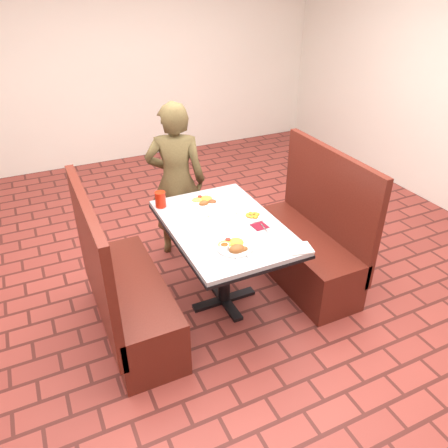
{
  "coord_description": "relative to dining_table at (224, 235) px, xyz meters",
  "views": [
    {
      "loc": [
        -1.21,
        -2.56,
        2.42
      ],
      "look_at": [
        0.0,
        0.0,
        0.75
      ],
      "focal_mm": 35.0,
      "sensor_mm": 36.0,
      "label": 1
    }
  ],
  "objects": [
    {
      "name": "room",
      "position": [
        0.0,
        0.0,
        1.26
      ],
      "size": [
        7.0,
        7.04,
        2.82
      ],
      "color": "#943930",
      "rests_on": "ground"
    },
    {
      "name": "dining_table",
      "position": [
        0.0,
        0.0,
        0.0
      ],
      "size": [
        0.81,
        1.21,
        0.75
      ],
      "color": "#A9ABAD",
      "rests_on": "ground"
    },
    {
      "name": "booth_bench_left",
      "position": [
        -0.8,
        0.0,
        -0.32
      ],
      "size": [
        0.47,
        1.2,
        1.17
      ],
      "color": "#591E14",
      "rests_on": "ground"
    },
    {
      "name": "booth_bench_right",
      "position": [
        0.8,
        0.0,
        -0.32
      ],
      "size": [
        0.47,
        1.2,
        1.17
      ],
      "color": "#591E14",
      "rests_on": "ground"
    },
    {
      "name": "diner_person",
      "position": [
        -0.06,
        0.89,
        0.08
      ],
      "size": [
        0.63,
        0.53,
        1.47
      ],
      "primitive_type": "imported",
      "rotation": [
        0.0,
        0.0,
        2.75
      ],
      "color": "brown",
      "rests_on": "ground"
    },
    {
      "name": "near_dinner_plate",
      "position": [
        -0.08,
        -0.33,
        0.12
      ],
      "size": [
        0.26,
        0.26,
        0.08
      ],
      "rotation": [
        0.0,
        0.0,
        0.07
      ],
      "color": "white",
      "rests_on": "dining_table"
    },
    {
      "name": "far_dinner_plate",
      "position": [
        0.01,
        0.38,
        0.12
      ],
      "size": [
        0.25,
        0.25,
        0.06
      ],
      "rotation": [
        0.0,
        0.0,
        -0.13
      ],
      "color": "white",
      "rests_on": "dining_table"
    },
    {
      "name": "plantain_plate",
      "position": [
        0.25,
        -0.0,
        0.11
      ],
      "size": [
        0.18,
        0.18,
        0.03
      ],
      "rotation": [
        0.0,
        0.0,
        -0.41
      ],
      "color": "white",
      "rests_on": "dining_table"
    },
    {
      "name": "maroon_napkin",
      "position": [
        0.23,
        -0.14,
        0.1
      ],
      "size": [
        0.12,
        0.12,
        0.0
      ],
      "primitive_type": "cube",
      "rotation": [
        0.0,
        0.0,
        0.07
      ],
      "color": "#5C0D19",
      "rests_on": "dining_table"
    },
    {
      "name": "spoon_utensil",
      "position": [
        0.24,
        -0.19,
        0.1
      ],
      "size": [
        0.03,
        0.13,
        0.0
      ],
      "primitive_type": "cube",
      "rotation": [
        0.0,
        0.0,
        -0.13
      ],
      "color": "silver",
      "rests_on": "dining_table"
    },
    {
      "name": "red_tumbler",
      "position": [
        -0.34,
        0.47,
        0.16
      ],
      "size": [
        0.09,
        0.09,
        0.13
      ],
      "primitive_type": "cylinder",
      "color": "red",
      "rests_on": "dining_table"
    },
    {
      "name": "paper_napkin",
      "position": [
        0.31,
        -0.53,
        0.1
      ],
      "size": [
        0.21,
        0.17,
        0.01
      ],
      "primitive_type": "cube",
      "rotation": [
        0.0,
        0.0,
        -0.21
      ],
      "color": "white",
      "rests_on": "dining_table"
    },
    {
      "name": "knife_utensil",
      "position": [
        -0.03,
        -0.4,
        0.11
      ],
      "size": [
        0.04,
        0.19,
        0.0
      ],
      "primitive_type": "cube",
      "rotation": [
        0.0,
        0.0,
        -0.16
      ],
      "color": "#B8B8BC",
      "rests_on": "dining_table"
    },
    {
      "name": "fork_utensil",
      "position": [
        -0.12,
        -0.42,
        0.11
      ],
      "size": [
        0.03,
        0.15,
        0.0
      ],
      "primitive_type": "cube",
      "rotation": [
        0.0,
        0.0,
        -0.18
      ],
      "color": "silver",
      "rests_on": "dining_table"
    },
    {
      "name": "lettuce_shreds",
      "position": [
        0.04,
        0.06,
        0.1
      ],
      "size": [
        0.28,
        0.32,
        0.0
      ],
      "primitive_type": null,
      "color": "#82AF46",
      "rests_on": "dining_table"
    }
  ]
}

